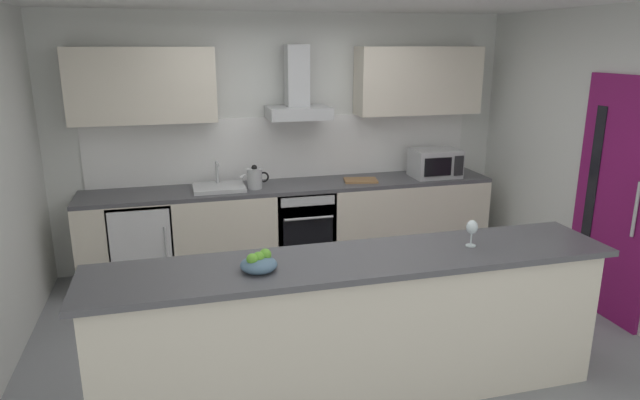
{
  "coord_description": "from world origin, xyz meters",
  "views": [
    {
      "loc": [
        -1.15,
        -3.86,
        2.28
      ],
      "look_at": [
        -0.03,
        0.38,
        1.05
      ],
      "focal_mm": 31.2,
      "sensor_mm": 36.0,
      "label": 1
    }
  ],
  "objects_px": {
    "microwave": "(435,163)",
    "kettle": "(255,178)",
    "range_hood": "(298,96)",
    "oven": "(302,225)",
    "wine_glass": "(472,228)",
    "refrigerator": "(143,242)",
    "sink": "(219,187)",
    "fruit_bowl": "(259,263)",
    "chopping_board": "(361,180)"
  },
  "relations": [
    {
      "from": "oven",
      "to": "chopping_board",
      "type": "xyz_separation_m",
      "value": [
        0.63,
        -0.02,
        0.45
      ]
    },
    {
      "from": "microwave",
      "to": "range_hood",
      "type": "distance_m",
      "value": 1.66
    },
    {
      "from": "kettle",
      "to": "chopping_board",
      "type": "distance_m",
      "value": 1.12
    },
    {
      "from": "refrigerator",
      "to": "range_hood",
      "type": "height_order",
      "value": "range_hood"
    },
    {
      "from": "microwave",
      "to": "wine_glass",
      "type": "height_order",
      "value": "microwave"
    },
    {
      "from": "wine_glass",
      "to": "chopping_board",
      "type": "bearing_deg",
      "value": 89.82
    },
    {
      "from": "oven",
      "to": "wine_glass",
      "type": "bearing_deg",
      "value": -74.7
    },
    {
      "from": "refrigerator",
      "to": "fruit_bowl",
      "type": "bearing_deg",
      "value": -71.17
    },
    {
      "from": "sink",
      "to": "microwave",
      "type": "bearing_deg",
      "value": -0.97
    },
    {
      "from": "refrigerator",
      "to": "sink",
      "type": "xyz_separation_m",
      "value": [
        0.76,
        0.01,
        0.5
      ]
    },
    {
      "from": "kettle",
      "to": "sink",
      "type": "bearing_deg",
      "value": 172.75
    },
    {
      "from": "range_hood",
      "to": "chopping_board",
      "type": "xyz_separation_m",
      "value": [
        0.63,
        -0.15,
        -0.88
      ]
    },
    {
      "from": "refrigerator",
      "to": "kettle",
      "type": "distance_m",
      "value": 1.25
    },
    {
      "from": "sink",
      "to": "refrigerator",
      "type": "bearing_deg",
      "value": -178.96
    },
    {
      "from": "chopping_board",
      "to": "range_hood",
      "type": "bearing_deg",
      "value": 166.36
    },
    {
      "from": "sink",
      "to": "range_hood",
      "type": "distance_m",
      "value": 1.2
    },
    {
      "from": "refrigerator",
      "to": "sink",
      "type": "bearing_deg",
      "value": 1.04
    },
    {
      "from": "chopping_board",
      "to": "sink",
      "type": "bearing_deg",
      "value": 178.64
    },
    {
      "from": "sink",
      "to": "chopping_board",
      "type": "relative_size",
      "value": 1.47
    },
    {
      "from": "oven",
      "to": "microwave",
      "type": "distance_m",
      "value": 1.59
    },
    {
      "from": "sink",
      "to": "wine_glass",
      "type": "relative_size",
      "value": 2.81
    },
    {
      "from": "microwave",
      "to": "chopping_board",
      "type": "xyz_separation_m",
      "value": [
        -0.84,
        0.0,
        -0.14
      ]
    },
    {
      "from": "sink",
      "to": "kettle",
      "type": "relative_size",
      "value": 1.73
    },
    {
      "from": "fruit_bowl",
      "to": "kettle",
      "type": "bearing_deg",
      "value": 82.2
    },
    {
      "from": "oven",
      "to": "refrigerator",
      "type": "xyz_separation_m",
      "value": [
        -1.59,
        -0.0,
        -0.03
      ]
    },
    {
      "from": "sink",
      "to": "wine_glass",
      "type": "height_order",
      "value": "wine_glass"
    },
    {
      "from": "range_hood",
      "to": "fruit_bowl",
      "type": "xyz_separation_m",
      "value": [
        -0.8,
        -2.46,
        -0.75
      ]
    },
    {
      "from": "kettle",
      "to": "range_hood",
      "type": "xyz_separation_m",
      "value": [
        0.48,
        0.16,
        0.78
      ]
    },
    {
      "from": "refrigerator",
      "to": "sink",
      "type": "height_order",
      "value": "sink"
    },
    {
      "from": "kettle",
      "to": "range_hood",
      "type": "relative_size",
      "value": 0.4
    },
    {
      "from": "microwave",
      "to": "kettle",
      "type": "distance_m",
      "value": 1.95
    },
    {
      "from": "oven",
      "to": "range_hood",
      "type": "relative_size",
      "value": 1.11
    },
    {
      "from": "kettle",
      "to": "chopping_board",
      "type": "height_order",
      "value": "kettle"
    },
    {
      "from": "sink",
      "to": "fruit_bowl",
      "type": "xyz_separation_m",
      "value": [
        0.04,
        -2.34,
        0.11
      ]
    },
    {
      "from": "refrigerator",
      "to": "wine_glass",
      "type": "height_order",
      "value": "wine_glass"
    },
    {
      "from": "oven",
      "to": "fruit_bowl",
      "type": "relative_size",
      "value": 3.64
    },
    {
      "from": "kettle",
      "to": "wine_glass",
      "type": "bearing_deg",
      "value": -63.83
    },
    {
      "from": "sink",
      "to": "kettle",
      "type": "distance_m",
      "value": 0.36
    },
    {
      "from": "microwave",
      "to": "kettle",
      "type": "relative_size",
      "value": 1.73
    },
    {
      "from": "sink",
      "to": "kettle",
      "type": "height_order",
      "value": "sink"
    },
    {
      "from": "microwave",
      "to": "wine_glass",
      "type": "xyz_separation_m",
      "value": [
        -0.85,
        -2.25,
        0.07
      ]
    },
    {
      "from": "microwave",
      "to": "chopping_board",
      "type": "height_order",
      "value": "microwave"
    },
    {
      "from": "wine_glass",
      "to": "sink",
      "type": "bearing_deg",
      "value": 122.41
    },
    {
      "from": "refrigerator",
      "to": "wine_glass",
      "type": "bearing_deg",
      "value": -45.84
    },
    {
      "from": "kettle",
      "to": "chopping_board",
      "type": "xyz_separation_m",
      "value": [
        1.11,
        0.01,
        -0.09
      ]
    },
    {
      "from": "oven",
      "to": "wine_glass",
      "type": "distance_m",
      "value": 2.46
    },
    {
      "from": "wine_glass",
      "to": "fruit_bowl",
      "type": "relative_size",
      "value": 0.81
    },
    {
      "from": "refrigerator",
      "to": "range_hood",
      "type": "xyz_separation_m",
      "value": [
        1.59,
        0.13,
        1.36
      ]
    },
    {
      "from": "wine_glass",
      "to": "range_hood",
      "type": "bearing_deg",
      "value": 104.51
    },
    {
      "from": "fruit_bowl",
      "to": "sink",
      "type": "bearing_deg",
      "value": 90.89
    }
  ]
}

